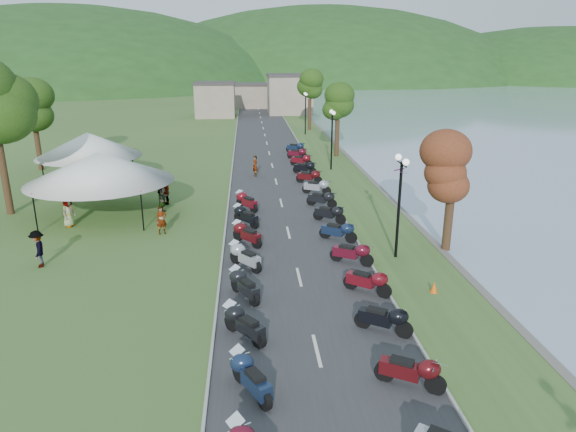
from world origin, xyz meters
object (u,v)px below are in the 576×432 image
object	(u,v)px
pedestrian_a	(163,234)
pedestrian_c	(41,267)
pedestrian_b	(133,186)
vendor_tent_main	(101,185)

from	to	relation	value
pedestrian_a	pedestrian_c	size ratio (longest dim) A/B	0.90
pedestrian_a	pedestrian_c	world-z (taller)	pedestrian_c
pedestrian_b	pedestrian_c	distance (m)	15.38
vendor_tent_main	pedestrian_b	size ratio (longest dim) A/B	3.06
pedestrian_c	vendor_tent_main	bearing A→B (deg)	157.30
pedestrian_b	pedestrian_c	xyz separation A→B (m)	(-1.15, -15.34, 0.00)
pedestrian_a	pedestrian_b	size ratio (longest dim) A/B	0.84
pedestrian_a	pedestrian_c	distance (m)	6.58
pedestrian_b	vendor_tent_main	bearing A→B (deg)	95.27
vendor_tent_main	pedestrian_a	xyz separation A→B (m)	(4.06, -3.58, -2.00)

